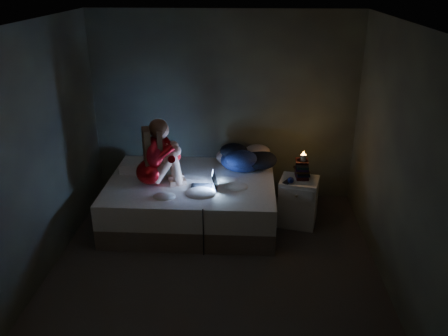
# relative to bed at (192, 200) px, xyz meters

# --- Properties ---
(floor) EXTENTS (3.60, 3.80, 0.02)m
(floor) POSITION_rel_bed_xyz_m (0.37, -1.10, -0.30)
(floor) COLOR #3B3633
(floor) RESTS_ON ground
(ceiling) EXTENTS (3.60, 3.80, 0.02)m
(ceiling) POSITION_rel_bed_xyz_m (0.37, -1.10, 2.32)
(ceiling) COLOR silver
(ceiling) RESTS_ON ground
(wall_back) EXTENTS (3.60, 0.02, 2.60)m
(wall_back) POSITION_rel_bed_xyz_m (0.37, 0.81, 1.01)
(wall_back) COLOR #353633
(wall_back) RESTS_ON ground
(wall_front) EXTENTS (3.60, 0.02, 2.60)m
(wall_front) POSITION_rel_bed_xyz_m (0.37, -3.01, 1.01)
(wall_front) COLOR #353633
(wall_front) RESTS_ON ground
(wall_left) EXTENTS (0.02, 3.80, 2.60)m
(wall_left) POSITION_rel_bed_xyz_m (-1.44, -1.10, 1.01)
(wall_left) COLOR #353633
(wall_left) RESTS_ON ground
(wall_right) EXTENTS (0.02, 3.80, 2.60)m
(wall_right) POSITION_rel_bed_xyz_m (2.18, -1.10, 1.01)
(wall_right) COLOR #353633
(wall_right) RESTS_ON ground
(bed) EXTENTS (2.10, 1.58, 0.58)m
(bed) POSITION_rel_bed_xyz_m (0.00, 0.00, 0.00)
(bed) COLOR silver
(bed) RESTS_ON ground
(pillow) EXTENTS (0.42, 0.30, 0.12)m
(pillow) POSITION_rel_bed_xyz_m (-0.75, 0.27, 0.35)
(pillow) COLOR white
(pillow) RESTS_ON bed
(woman) EXTENTS (0.61, 0.49, 0.85)m
(woman) POSITION_rel_bed_xyz_m (-0.48, -0.17, 0.71)
(woman) COLOR #910600
(woman) RESTS_ON bed
(laptop) EXTENTS (0.32, 0.23, 0.23)m
(laptop) POSITION_rel_bed_xyz_m (0.18, -0.23, 0.40)
(laptop) COLOR black
(laptop) RESTS_ON bed
(clothes_pile) EXTENTS (0.75, 0.69, 0.37)m
(clothes_pile) POSITION_rel_bed_xyz_m (0.64, 0.40, 0.47)
(clothes_pile) COLOR #10204E
(clothes_pile) RESTS_ON bed
(nightstand) EXTENTS (0.55, 0.51, 0.62)m
(nightstand) POSITION_rel_bed_xyz_m (1.37, 0.01, 0.02)
(nightstand) COLOR silver
(nightstand) RESTS_ON ground
(book_stack) EXTENTS (0.19, 0.25, 0.23)m
(book_stack) POSITION_rel_bed_xyz_m (1.41, 0.09, 0.45)
(book_stack) COLOR black
(book_stack) RESTS_ON nightstand
(candle) EXTENTS (0.07, 0.07, 0.08)m
(candle) POSITION_rel_bed_xyz_m (1.41, 0.09, 0.60)
(candle) COLOR beige
(candle) RESTS_ON book_stack
(phone) EXTENTS (0.11, 0.16, 0.01)m
(phone) POSITION_rel_bed_xyz_m (1.24, -0.11, 0.34)
(phone) COLOR black
(phone) RESTS_ON nightstand
(blue_orb) EXTENTS (0.08, 0.08, 0.08)m
(blue_orb) POSITION_rel_bed_xyz_m (1.28, -0.13, 0.37)
(blue_orb) COLOR navy
(blue_orb) RESTS_ON nightstand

